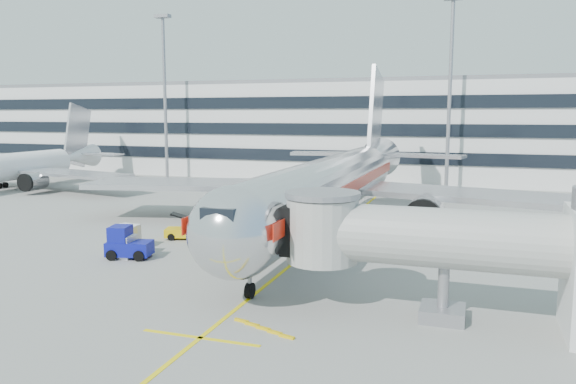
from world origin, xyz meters
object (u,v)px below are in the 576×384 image
(cargo_container_left, at_px, (123,246))
(cargo_container_right, at_px, (126,237))
(belt_loader, at_px, (192,231))
(ramp_worker, at_px, (198,244))
(baggage_tug, at_px, (127,244))
(main_jet, at_px, (335,183))
(cargo_container_front, at_px, (126,237))

(cargo_container_left, xyz_separation_m, cargo_container_right, (-1.41, 2.36, 0.09))
(belt_loader, height_order, cargo_container_right, belt_loader)
(belt_loader, height_order, cargo_container_left, belt_loader)
(cargo_container_left, distance_m, ramp_worker, 5.34)
(belt_loader, relative_size, baggage_tug, 1.37)
(belt_loader, bearing_deg, main_jet, 34.85)
(cargo_container_right, height_order, cargo_container_front, cargo_container_right)
(main_jet, distance_m, belt_loader, 13.14)
(belt_loader, bearing_deg, cargo_container_front, -126.29)
(cargo_container_left, relative_size, ramp_worker, 0.96)
(main_jet, bearing_deg, belt_loader, -145.15)
(main_jet, bearing_deg, ramp_worker, -121.20)
(ramp_worker, bearing_deg, cargo_container_left, 164.66)
(cargo_container_left, bearing_deg, cargo_container_right, 120.94)
(main_jet, bearing_deg, baggage_tug, -129.67)
(baggage_tug, xyz_separation_m, cargo_container_right, (-1.74, 2.41, -0.11))
(cargo_container_front, bearing_deg, cargo_container_right, -50.77)
(baggage_tug, bearing_deg, cargo_container_left, 171.99)
(cargo_container_left, relative_size, cargo_container_front, 0.85)
(belt_loader, distance_m, cargo_container_left, 7.24)
(baggage_tug, xyz_separation_m, ramp_worker, (4.55, 2.24, -0.17))
(main_jet, relative_size, belt_loader, 10.82)
(belt_loader, distance_m, cargo_container_right, 5.66)
(baggage_tug, xyz_separation_m, cargo_container_left, (-0.32, 0.05, -0.20))
(cargo_container_left, bearing_deg, cargo_container_front, 121.42)
(baggage_tug, bearing_deg, belt_loader, 78.20)
(baggage_tug, relative_size, ramp_worker, 2.03)
(baggage_tug, bearing_deg, cargo_container_front, 126.04)
(cargo_container_front, bearing_deg, main_jet, 40.62)
(cargo_container_left, bearing_deg, belt_loader, 75.62)
(belt_loader, relative_size, cargo_container_left, 2.90)
(baggage_tug, distance_m, cargo_container_front, 3.14)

